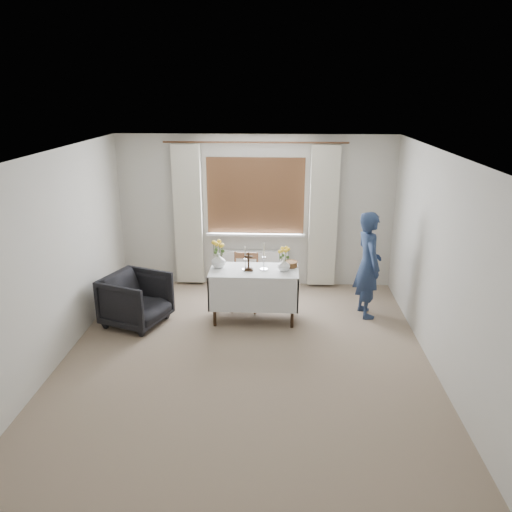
{
  "coord_description": "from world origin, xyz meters",
  "views": [
    {
      "loc": [
        0.39,
        -5.48,
        3.16
      ],
      "look_at": [
        0.09,
        0.87,
        1.03
      ],
      "focal_mm": 35.0,
      "sensor_mm": 36.0,
      "label": 1
    }
  ],
  "objects": [
    {
      "name": "wooden_cross",
      "position": [
        -0.03,
        1.04,
        0.9
      ],
      "size": [
        0.13,
        0.09,
        0.27
      ],
      "primitive_type": null,
      "rotation": [
        0.0,
        0.0,
        -0.03
      ],
      "color": "black",
      "rests_on": "altar_table"
    },
    {
      "name": "flower_vase_left",
      "position": [
        -0.46,
        1.14,
        0.87
      ],
      "size": [
        0.21,
        0.21,
        0.21
      ],
      "primitive_type": "imported",
      "rotation": [
        0.0,
        0.0,
        0.05
      ],
      "color": "white",
      "rests_on": "altar_table"
    },
    {
      "name": "candlestick_left",
      "position": [
        -0.08,
        1.06,
        0.93
      ],
      "size": [
        0.1,
        0.1,
        0.33
      ],
      "primitive_type": null,
      "rotation": [
        0.0,
        0.0,
        -0.02
      ],
      "color": "silver",
      "rests_on": "altar_table"
    },
    {
      "name": "flower_vase_right",
      "position": [
        0.46,
        1.04,
        0.85
      ],
      "size": [
        0.22,
        0.22,
        0.18
      ],
      "primitive_type": "imported",
      "rotation": [
        0.0,
        0.0,
        -0.35
      ],
      "color": "white",
      "rests_on": "altar_table"
    },
    {
      "name": "armchair",
      "position": [
        -1.6,
        0.85,
        0.36
      ],
      "size": [
        1.02,
        1.01,
        0.73
      ],
      "primitive_type": "imported",
      "rotation": [
        0.0,
        0.0,
        1.21
      ],
      "color": "black",
      "rests_on": "ground"
    },
    {
      "name": "wicker_basket",
      "position": [
        0.56,
        1.22,
        0.8
      ],
      "size": [
        0.22,
        0.22,
        0.08
      ],
      "primitive_type": "cylinder",
      "rotation": [
        0.0,
        0.0,
        -0.09
      ],
      "color": "brown",
      "rests_on": "altar_table"
    },
    {
      "name": "radiator",
      "position": [
        0.0,
        2.42,
        0.3
      ],
      "size": [
        1.1,
        0.1,
        0.6
      ],
      "primitive_type": "cube",
      "color": "white",
      "rests_on": "ground"
    },
    {
      "name": "ground",
      "position": [
        0.0,
        0.0,
        0.0
      ],
      "size": [
        5.0,
        5.0,
        0.0
      ],
      "primitive_type": "plane",
      "color": "gray",
      "rests_on": "ground"
    },
    {
      "name": "altar_table",
      "position": [
        0.05,
        1.07,
        0.38
      ],
      "size": [
        1.24,
        0.64,
        0.76
      ],
      "primitive_type": "cube",
      "color": "white",
      "rests_on": "ground"
    },
    {
      "name": "wooden_chair",
      "position": [
        -0.11,
        1.43,
        0.43
      ],
      "size": [
        0.42,
        0.42,
        0.85
      ],
      "primitive_type": null,
      "rotation": [
        0.0,
        0.0,
        -0.06
      ],
      "color": "brown",
      "rests_on": "ground"
    },
    {
      "name": "candlestick_right",
      "position": [
        0.18,
        1.08,
        0.96
      ],
      "size": [
        0.13,
        0.13,
        0.39
      ],
      "primitive_type": null,
      "rotation": [
        0.0,
        0.0,
        -0.24
      ],
      "color": "silver",
      "rests_on": "altar_table"
    },
    {
      "name": "person",
      "position": [
        1.67,
        1.32,
        0.78
      ],
      "size": [
        0.48,
        0.63,
        1.55
      ],
      "primitive_type": "imported",
      "rotation": [
        0.0,
        0.0,
        1.76
      ],
      "color": "navy",
      "rests_on": "ground"
    }
  ]
}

